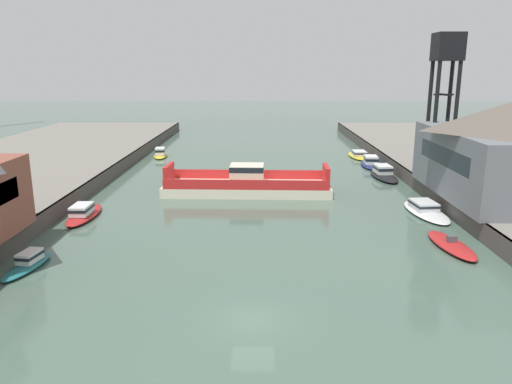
% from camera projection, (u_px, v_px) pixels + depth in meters
% --- Properties ---
extents(ground_plane, '(400.00, 400.00, 0.00)m').
position_uv_depth(ground_plane, '(253.00, 320.00, 28.01)').
color(ground_plane, '#4C6656').
extents(chain_ferry, '(19.16, 6.23, 3.35)m').
position_uv_depth(chain_ferry, '(247.00, 185.00, 56.26)').
color(chain_ferry, beige).
rests_on(chain_ferry, ground).
extents(moored_boat_near_left, '(3.14, 7.93, 1.63)m').
position_uv_depth(moored_boat_near_left, '(370.00, 162.00, 72.05)').
color(moored_boat_near_left, navy).
rests_on(moored_boat_near_left, ground).
extents(moored_boat_near_right, '(3.77, 8.65, 1.14)m').
position_uv_depth(moored_boat_near_right, '(425.00, 209.00, 48.54)').
color(moored_boat_near_right, white).
rests_on(moored_boat_near_right, ground).
extents(moored_boat_mid_left, '(2.87, 6.65, 1.56)m').
position_uv_depth(moored_boat_mid_left, '(160.00, 153.00, 79.84)').
color(moored_boat_mid_left, yellow).
rests_on(moored_boat_mid_left, ground).
extents(moored_boat_mid_right, '(2.36, 5.64, 1.20)m').
position_uv_depth(moored_boat_mid_right, '(28.00, 263.00, 35.08)').
color(moored_boat_mid_right, '#237075').
rests_on(moored_boat_mid_right, ground).
extents(moored_boat_far_left, '(2.96, 8.32, 1.09)m').
position_uv_depth(moored_boat_far_left, '(359.00, 155.00, 79.75)').
color(moored_boat_far_left, yellow).
rests_on(moored_boat_far_left, ground).
extents(moored_boat_far_right, '(2.31, 7.57, 1.43)m').
position_uv_depth(moored_boat_far_right, '(83.00, 213.00, 46.96)').
color(moored_boat_far_right, red).
rests_on(moored_boat_far_right, ground).
extents(moored_boat_upstream_a, '(2.89, 7.22, 1.04)m').
position_uv_depth(moored_boat_upstream_a, '(451.00, 245.00, 39.12)').
color(moored_boat_upstream_a, red).
rests_on(moored_boat_upstream_a, ground).
extents(moored_boat_upstream_b, '(3.18, 8.36, 1.62)m').
position_uv_depth(moored_boat_upstream_b, '(383.00, 173.00, 64.54)').
color(moored_boat_upstream_b, black).
rests_on(moored_boat_upstream_b, ground).
extents(warehouse_shed, '(12.71, 18.16, 9.28)m').
position_uv_depth(warehouse_shed, '(509.00, 149.00, 47.45)').
color(warehouse_shed, slate).
rests_on(warehouse_shed, quay_right).
extents(crane_tower, '(2.92, 2.92, 16.06)m').
position_uv_depth(crane_tower, '(446.00, 69.00, 54.39)').
color(crane_tower, black).
rests_on(crane_tower, quay_right).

